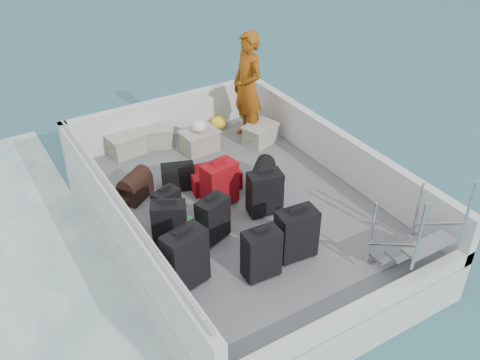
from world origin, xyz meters
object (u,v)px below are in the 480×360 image
object	(u,v)px
suitcase_5	(220,184)
suitcase_8	(214,178)
suitcase_3	(261,254)
crate_0	(127,145)
suitcase_0	(186,259)
suitcase_7	(265,193)
crate_2	(200,142)
crate_3	(260,135)
suitcase_2	(167,207)
passenger	(248,87)
suitcase_6	(296,234)
suitcase_4	(213,220)
crate_1	(157,137)
suitcase_1	(170,225)

from	to	relation	value
suitcase_5	suitcase_8	distance (m)	0.51
suitcase_3	crate_0	size ratio (longest dim) A/B	1.23
suitcase_0	suitcase_8	xyz separation A→B (m)	(1.27, 1.64, -0.24)
suitcase_0	suitcase_7	world-z (taller)	suitcase_0
crate_2	crate_3	bearing A→B (deg)	-17.34
suitcase_2	passenger	xyz separation A→B (m)	(2.19, 1.49, 0.66)
suitcase_3	suitcase_7	world-z (taller)	suitcase_3
suitcase_2	suitcase_6	size ratio (longest dim) A/B	0.77
suitcase_8	passenger	bearing A→B (deg)	-38.60
crate_2	crate_3	size ratio (longest dim) A/B	1.05
suitcase_5	crate_0	xyz separation A→B (m)	(-0.62, 2.00, -0.17)
crate_0	suitcase_6	bearing A→B (deg)	-75.76
suitcase_4	crate_1	xyz separation A→B (m)	(0.37, 2.62, -0.15)
suitcase_5	suitcase_4	bearing A→B (deg)	-134.78
suitcase_5	crate_3	bearing A→B (deg)	30.04
passenger	crate_2	bearing A→B (deg)	-89.94
passenger	crate_1	bearing A→B (deg)	-110.29
suitcase_1	suitcase_4	distance (m)	0.55
crate_3	crate_1	bearing A→B (deg)	151.05
suitcase_3	crate_0	world-z (taller)	suitcase_3
suitcase_2	suitcase_5	bearing A→B (deg)	-15.61
suitcase_3	suitcase_4	distance (m)	0.91
suitcase_6	suitcase_5	bearing A→B (deg)	105.60
suitcase_4	crate_0	bearing A→B (deg)	74.60
suitcase_2	suitcase_8	xyz separation A→B (m)	(0.97, 0.46, -0.12)
suitcase_3	suitcase_7	xyz separation A→B (m)	(0.72, 1.02, -0.01)
suitcase_2	suitcase_6	distance (m)	1.79
suitcase_0	suitcase_3	distance (m)	0.88
suitcase_3	crate_2	xyz separation A→B (m)	(0.75, 2.99, -0.16)
suitcase_5	suitcase_7	size ratio (longest dim) A/B	1.03
suitcase_7	crate_3	bearing A→B (deg)	70.29
suitcase_8	passenger	world-z (taller)	passenger
suitcase_3	suitcase_1	bearing A→B (deg)	125.81
suitcase_7	crate_3	distance (m)	1.95
suitcase_2	crate_0	size ratio (longest dim) A/B	0.97
suitcase_5	suitcase_6	distance (m)	1.47
suitcase_3	suitcase_4	world-z (taller)	suitcase_3
crate_1	crate_3	bearing A→B (deg)	-28.95
crate_0	suitcase_1	bearing A→B (deg)	-98.38
suitcase_1	suitcase_8	bearing A→B (deg)	64.86
suitcase_0	crate_1	xyz separation A→B (m)	(1.03, 3.19, -0.23)
suitcase_8	crate_3	size ratio (longest dim) A/B	1.38
suitcase_7	suitcase_1	bearing A→B (deg)	-170.09
suitcase_3	suitcase_4	size ratio (longest dim) A/B	1.07
suitcase_1	crate_0	distance (m)	2.49
suitcase_4	suitcase_7	world-z (taller)	suitcase_7
suitcase_1	suitcase_5	world-z (taller)	suitcase_5
suitcase_3	crate_1	bearing A→B (deg)	89.77
crate_1	suitcase_0	bearing A→B (deg)	-107.91
crate_0	crate_1	xyz separation A→B (m)	(0.53, 0.00, -0.01)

